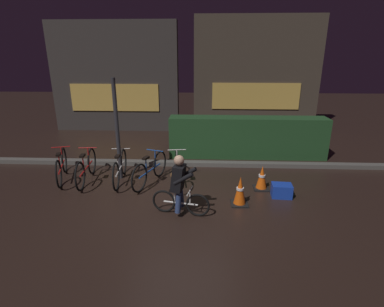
{
  "coord_description": "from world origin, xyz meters",
  "views": [
    {
      "loc": [
        0.49,
        -5.79,
        3.03
      ],
      "look_at": [
        0.2,
        0.6,
        0.9
      ],
      "focal_mm": 27.49,
      "sensor_mm": 36.0,
      "label": 1
    }
  ],
  "objects_px": {
    "parked_bike_center_right": "(150,170)",
    "parked_bike_right_mid": "(178,169)",
    "parked_bike_leftmost": "(61,166)",
    "traffic_cone_far": "(262,178)",
    "cyclist": "(179,185)",
    "street_post": "(117,130)",
    "blue_crate": "(282,191)",
    "parked_bike_center_left": "(120,168)",
    "traffic_cone_near": "(240,191)",
    "parked_bike_left_mid": "(86,168)"
  },
  "relations": [
    {
      "from": "parked_bike_center_right",
      "to": "parked_bike_right_mid",
      "type": "xyz_separation_m",
      "value": [
        0.68,
        0.06,
        0.0
      ]
    },
    {
      "from": "parked_bike_leftmost",
      "to": "traffic_cone_far",
      "type": "xyz_separation_m",
      "value": [
        5.01,
        -0.35,
        -0.08
      ]
    },
    {
      "from": "parked_bike_leftmost",
      "to": "cyclist",
      "type": "relative_size",
      "value": 1.33
    },
    {
      "from": "parked_bike_right_mid",
      "to": "parked_bike_center_right",
      "type": "bearing_deg",
      "value": 87.13
    },
    {
      "from": "parked_bike_center_right",
      "to": "parked_bike_right_mid",
      "type": "bearing_deg",
      "value": -66.24
    },
    {
      "from": "street_post",
      "to": "blue_crate",
      "type": "distance_m",
      "value": 4.17
    },
    {
      "from": "parked_bike_center_left",
      "to": "cyclist",
      "type": "height_order",
      "value": "cyclist"
    },
    {
      "from": "traffic_cone_near",
      "to": "blue_crate",
      "type": "distance_m",
      "value": 1.07
    },
    {
      "from": "parked_bike_center_left",
      "to": "cyclist",
      "type": "bearing_deg",
      "value": -138.31
    },
    {
      "from": "parked_bike_left_mid",
      "to": "blue_crate",
      "type": "xyz_separation_m",
      "value": [
        4.71,
        -0.66,
        -0.22
      ]
    },
    {
      "from": "street_post",
      "to": "cyclist",
      "type": "relative_size",
      "value": 2.05
    },
    {
      "from": "parked_bike_right_mid",
      "to": "cyclist",
      "type": "distance_m",
      "value": 1.53
    },
    {
      "from": "blue_crate",
      "to": "parked_bike_leftmost",
      "type": "bearing_deg",
      "value": 172.04
    },
    {
      "from": "blue_crate",
      "to": "traffic_cone_near",
      "type": "bearing_deg",
      "value": -157.82
    },
    {
      "from": "traffic_cone_near",
      "to": "cyclist",
      "type": "height_order",
      "value": "cyclist"
    },
    {
      "from": "street_post",
      "to": "parked_bike_left_mid",
      "type": "height_order",
      "value": "street_post"
    },
    {
      "from": "parked_bike_leftmost",
      "to": "parked_bike_left_mid",
      "type": "bearing_deg",
      "value": -115.91
    },
    {
      "from": "traffic_cone_far",
      "to": "cyclist",
      "type": "xyz_separation_m",
      "value": [
        -1.85,
        -1.24,
        0.35
      ]
    },
    {
      "from": "parked_bike_right_mid",
      "to": "cyclist",
      "type": "xyz_separation_m",
      "value": [
        0.18,
        -1.49,
        0.27
      ]
    },
    {
      "from": "street_post",
      "to": "traffic_cone_near",
      "type": "relative_size",
      "value": 4.01
    },
    {
      "from": "parked_bike_leftmost",
      "to": "traffic_cone_far",
      "type": "height_order",
      "value": "parked_bike_leftmost"
    },
    {
      "from": "street_post",
      "to": "parked_bike_center_right",
      "type": "distance_m",
      "value": 1.28
    },
    {
      "from": "parked_bike_left_mid",
      "to": "blue_crate",
      "type": "distance_m",
      "value": 4.76
    },
    {
      "from": "parked_bike_center_left",
      "to": "parked_bike_right_mid",
      "type": "relative_size",
      "value": 1.0
    },
    {
      "from": "parked_bike_center_left",
      "to": "parked_bike_right_mid",
      "type": "bearing_deg",
      "value": -96.55
    },
    {
      "from": "parked_bike_leftmost",
      "to": "blue_crate",
      "type": "height_order",
      "value": "parked_bike_leftmost"
    },
    {
      "from": "street_post",
      "to": "parked_bike_center_right",
      "type": "xyz_separation_m",
      "value": [
        0.83,
        -0.3,
        -0.92
      ]
    },
    {
      "from": "blue_crate",
      "to": "cyclist",
      "type": "distance_m",
      "value": 2.43
    },
    {
      "from": "parked_bike_center_left",
      "to": "parked_bike_right_mid",
      "type": "height_order",
      "value": "parked_bike_right_mid"
    },
    {
      "from": "traffic_cone_far",
      "to": "cyclist",
      "type": "height_order",
      "value": "cyclist"
    },
    {
      "from": "parked_bike_left_mid",
      "to": "cyclist",
      "type": "bearing_deg",
      "value": -127.2
    },
    {
      "from": "cyclist",
      "to": "parked_bike_leftmost",
      "type": "bearing_deg",
      "value": 164.32
    },
    {
      "from": "parked_bike_leftmost",
      "to": "blue_crate",
      "type": "bearing_deg",
      "value": -116.32
    },
    {
      "from": "parked_bike_leftmost",
      "to": "traffic_cone_near",
      "type": "bearing_deg",
      "value": -123.03
    },
    {
      "from": "traffic_cone_near",
      "to": "parked_bike_leftmost",
      "type": "bearing_deg",
      "value": 165.34
    },
    {
      "from": "parked_bike_left_mid",
      "to": "parked_bike_right_mid",
      "type": "xyz_separation_m",
      "value": [
        2.3,
        -0.0,
        -0.01
      ]
    },
    {
      "from": "parked_bike_center_right",
      "to": "parked_bike_leftmost",
      "type": "bearing_deg",
      "value": 104.94
    },
    {
      "from": "traffic_cone_near",
      "to": "cyclist",
      "type": "distance_m",
      "value": 1.36
    },
    {
      "from": "parked_bike_left_mid",
      "to": "parked_bike_center_left",
      "type": "distance_m",
      "value": 0.85
    },
    {
      "from": "parked_bike_right_mid",
      "to": "traffic_cone_near",
      "type": "height_order",
      "value": "parked_bike_right_mid"
    },
    {
      "from": "parked_bike_right_mid",
      "to": "blue_crate",
      "type": "height_order",
      "value": "parked_bike_right_mid"
    },
    {
      "from": "traffic_cone_far",
      "to": "parked_bike_left_mid",
      "type": "bearing_deg",
      "value": 176.57
    },
    {
      "from": "parked_bike_leftmost",
      "to": "traffic_cone_near",
      "type": "relative_size",
      "value": 2.6
    },
    {
      "from": "parked_bike_right_mid",
      "to": "blue_crate",
      "type": "distance_m",
      "value": 2.5
    },
    {
      "from": "parked_bike_left_mid",
      "to": "parked_bike_right_mid",
      "type": "height_order",
      "value": "parked_bike_left_mid"
    },
    {
      "from": "parked_bike_center_right",
      "to": "cyclist",
      "type": "distance_m",
      "value": 1.69
    },
    {
      "from": "parked_bike_center_left",
      "to": "blue_crate",
      "type": "relative_size",
      "value": 3.89
    },
    {
      "from": "street_post",
      "to": "parked_bike_left_mid",
      "type": "relative_size",
      "value": 1.45
    },
    {
      "from": "parked_bike_leftmost",
      "to": "parked_bike_left_mid",
      "type": "xyz_separation_m",
      "value": [
        0.68,
        -0.09,
        0.01
      ]
    },
    {
      "from": "parked_bike_leftmost",
      "to": "parked_bike_left_mid",
      "type": "distance_m",
      "value": 0.69
    }
  ]
}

